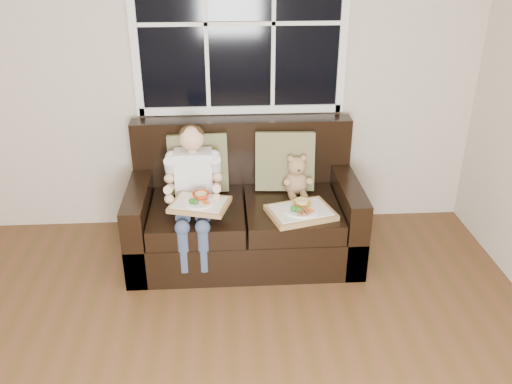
{
  "coord_description": "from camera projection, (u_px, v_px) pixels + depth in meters",
  "views": [
    {
      "loc": [
        0.22,
        -1.64,
        2.29
      ],
      "look_at": [
        0.44,
        1.85,
        0.57
      ],
      "focal_mm": 38.0,
      "sensor_mm": 36.0,
      "label": 1
    }
  ],
  "objects": [
    {
      "name": "child",
      "position": [
        193.0,
        181.0,
        3.88
      ],
      "size": [
        0.4,
        0.6,
        0.9
      ],
      "color": "silver",
      "rests_on": "loveseat"
    },
    {
      "name": "teddy_bear",
      "position": [
        296.0,
        178.0,
        4.09
      ],
      "size": [
        0.2,
        0.25,
        0.33
      ],
      "rotation": [
        0.0,
        0.0,
        0.07
      ],
      "color": "#9C7C53",
      "rests_on": "loveseat"
    },
    {
      "name": "tray_right",
      "position": [
        301.0,
        211.0,
        3.83
      ],
      "size": [
        0.52,
        0.45,
        0.1
      ],
      "rotation": [
        0.0,
        0.0,
        0.27
      ],
      "color": "#AC7F4D",
      "rests_on": "loveseat"
    },
    {
      "name": "pillow_left",
      "position": [
        198.0,
        163.0,
        4.12
      ],
      "size": [
        0.46,
        0.24,
        0.46
      ],
      "rotation": [
        -0.21,
        0.0,
        0.09
      ],
      "color": "olive",
      "rests_on": "loveseat"
    },
    {
      "name": "loveseat",
      "position": [
        244.0,
        213.0,
        4.16
      ],
      "size": [
        1.7,
        0.92,
        0.96
      ],
      "color": "black",
      "rests_on": "ground"
    },
    {
      "name": "pillow_right",
      "position": [
        285.0,
        161.0,
        4.15
      ],
      "size": [
        0.46,
        0.23,
        0.46
      ],
      "rotation": [
        -0.21,
        0.0,
        -0.07
      ],
      "color": "olive",
      "rests_on": "loveseat"
    },
    {
      "name": "tray_left",
      "position": [
        200.0,
        203.0,
        3.74
      ],
      "size": [
        0.45,
        0.39,
        0.09
      ],
      "rotation": [
        0.0,
        0.0,
        -0.28
      ],
      "color": "#AC7F4D",
      "rests_on": "child"
    },
    {
      "name": "room_walls",
      "position": [
        157.0,
        164.0,
        1.77
      ],
      "size": [
        4.52,
        5.02,
        2.71
      ],
      "color": "beige",
      "rests_on": "ground"
    },
    {
      "name": "window_back",
      "position": [
        240.0,
        23.0,
        3.99
      ],
      "size": [
        1.62,
        0.04,
        1.37
      ],
      "color": "black",
      "rests_on": "room_walls"
    }
  ]
}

